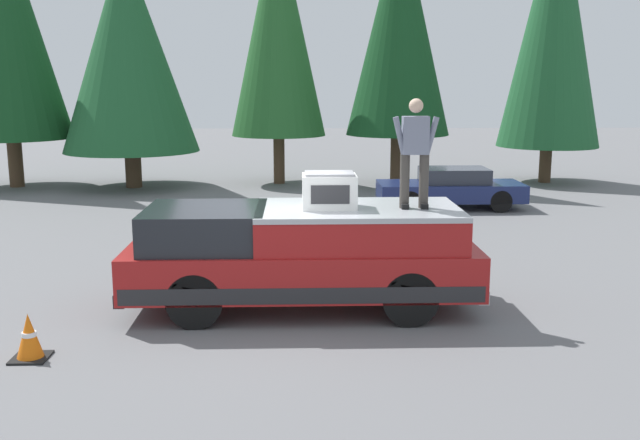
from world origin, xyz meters
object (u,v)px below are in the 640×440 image
parked_car_navy (451,188)px  pickup_truck (303,256)px  compressor_unit (329,190)px  person_on_truck_bed (415,150)px  traffic_cone (29,338)px

parked_car_navy → pickup_truck: bearing=154.6°
compressor_unit → parked_car_navy: compressor_unit is taller
parked_car_navy → compressor_unit: bearing=156.9°
person_on_truck_bed → traffic_cone: bearing=109.9°
pickup_truck → parked_car_navy: size_ratio=1.35×
pickup_truck → parked_car_navy: (9.13, -4.33, -0.29)m
person_on_truck_bed → traffic_cone: 6.12m
traffic_cone → compressor_unit: bearing=-63.9°
parked_car_navy → traffic_cone: (-11.16, 7.94, -0.29)m
person_on_truck_bed → traffic_cone: person_on_truck_bed is taller
pickup_truck → compressor_unit: compressor_unit is taller
compressor_unit → person_on_truck_bed: 1.46m
pickup_truck → person_on_truck_bed: bearing=-92.9°
compressor_unit → parked_car_navy: (9.18, -3.91, -1.35)m
pickup_truck → compressor_unit: bearing=-96.9°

